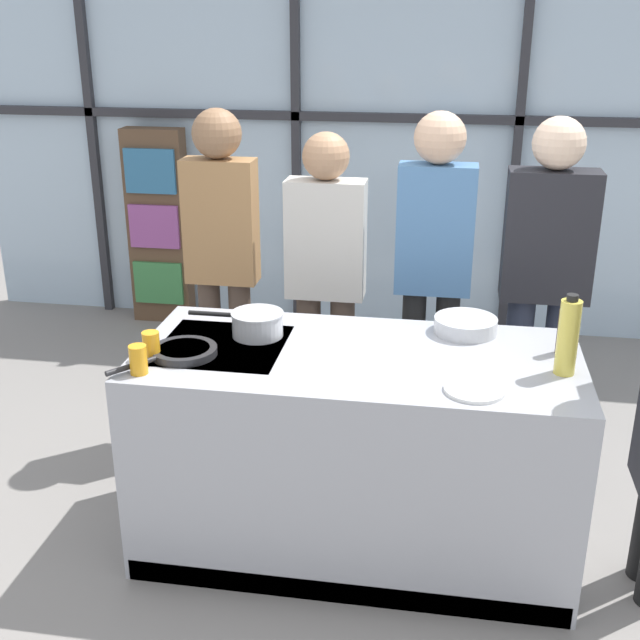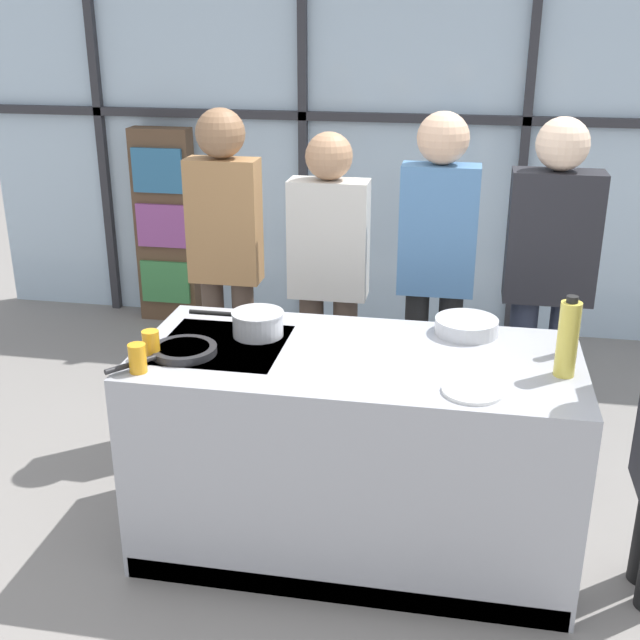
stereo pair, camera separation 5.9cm
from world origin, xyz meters
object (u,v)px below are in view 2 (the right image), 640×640
object	(u,v)px
frying_pan	(182,350)
spectator_far_left	(225,250)
spectator_far_right	(549,274)
juice_glass_near	(138,358)
spectator_center_left	(329,272)
pepper_grinder	(564,332)
spectator_center_right	(436,261)
saucepan	(257,323)
juice_glass_far	(151,344)
oil_bottle	(568,338)
mixing_bowl	(466,326)
white_plate	(472,391)

from	to	relation	value
frying_pan	spectator_far_left	bearing A→B (deg)	96.56
spectator_far_right	juice_glass_near	world-z (taller)	spectator_far_right
spectator_center_left	pepper_grinder	bearing A→B (deg)	145.76
spectator_far_left	spectator_center_right	bearing A→B (deg)	-180.00
saucepan	juice_glass_near	xyz separation A→B (m)	(-0.36, -0.45, -0.00)
spectator_far_right	juice_glass_far	size ratio (longest dim) A/B	15.40
spectator_far_left	juice_glass_near	xyz separation A→B (m)	(0.01, -1.22, -0.09)
saucepan	oil_bottle	size ratio (longest dim) A/B	1.30
spectator_far_left	juice_glass_far	xyz separation A→B (m)	(0.01, -1.08, -0.09)
frying_pan	pepper_grinder	distance (m)	1.56
spectator_far_right	spectator_center_right	bearing A→B (deg)	-0.00
pepper_grinder	mixing_bowl	bearing A→B (deg)	157.00
juice_glass_near	spectator_center_right	bearing A→B (deg)	48.23
juice_glass_far	spectator_center_right	bearing A→B (deg)	44.75
white_plate	pepper_grinder	world-z (taller)	pepper_grinder
white_plate	mixing_bowl	size ratio (longest dim) A/B	0.82
spectator_far_right	juice_glass_far	distance (m)	1.96
spectator_far_right	frying_pan	bearing A→B (deg)	33.88
mixing_bowl	juice_glass_near	size ratio (longest dim) A/B	2.38
oil_bottle	juice_glass_far	size ratio (longest dim) A/B	2.80
mixing_bowl	juice_glass_near	world-z (taller)	juice_glass_near
saucepan	juice_glass_near	distance (m)	0.58
mixing_bowl	frying_pan	bearing A→B (deg)	-158.83
spectator_far_right	mixing_bowl	size ratio (longest dim) A/B	6.48
spectator_far_left	saucepan	distance (m)	0.86
spectator_center_left	oil_bottle	xyz separation A→B (m)	(1.09, -0.95, 0.10)
spectator_far_left	oil_bottle	size ratio (longest dim) A/B	5.52
spectator_center_left	juice_glass_near	xyz separation A→B (m)	(-0.54, -1.22, 0.00)
frying_pan	pepper_grinder	world-z (taller)	pepper_grinder
mixing_bowl	juice_glass_near	bearing A→B (deg)	-153.08
spectator_center_left	white_plate	world-z (taller)	spectator_center_left
white_plate	mixing_bowl	bearing A→B (deg)	93.11
spectator_center_left	saucepan	world-z (taller)	spectator_center_left
juice_glass_near	juice_glass_far	bearing A→B (deg)	90.00
saucepan	spectator_center_right	bearing A→B (deg)	46.61
frying_pan	juice_glass_far	distance (m)	0.13
spectator_far_right	oil_bottle	size ratio (longest dim) A/B	5.50
spectator_far_right	white_plate	xyz separation A→B (m)	(-0.35, -1.17, -0.10)
spectator_center_left	saucepan	bearing A→B (deg)	76.94
spectator_center_left	spectator_center_right	bearing A→B (deg)	-180.00
juice_glass_far	frying_pan	bearing A→B (deg)	25.98
saucepan	white_plate	world-z (taller)	saucepan
spectator_far_left	frying_pan	bearing A→B (deg)	96.56
saucepan	juice_glass_near	bearing A→B (deg)	-128.79
spectator_far_left	mixing_bowl	size ratio (longest dim) A/B	6.50
spectator_far_left	pepper_grinder	xyz separation A→B (m)	(1.65, -0.75, -0.05)
white_plate	juice_glass_near	size ratio (longest dim) A/B	1.96
spectator_center_left	juice_glass_near	bearing A→B (deg)	66.10
spectator_center_left	frying_pan	xyz separation A→B (m)	(-0.43, -1.03, -0.04)
spectator_far_right	frying_pan	size ratio (longest dim) A/B	4.25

